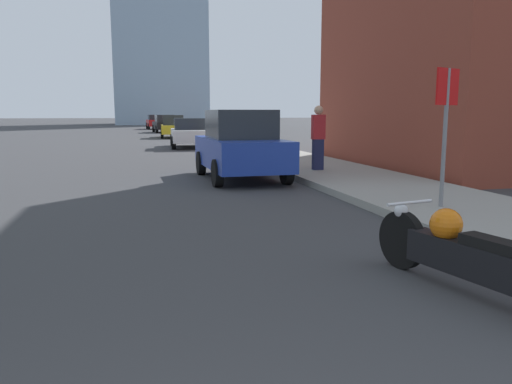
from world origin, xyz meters
TOP-DOWN VIEW (x-y plane):
  - sidewalk at (5.29, 40.00)m, footprint 2.95×240.00m
  - motorcycle at (2.82, 3.51)m, footprint 0.78×2.38m
  - parked_car_blue at (2.53, 12.31)m, footprint 1.99×4.09m
  - parked_car_white at (2.68, 25.19)m, footprint 2.12×4.33m
  - parked_car_yellow at (2.71, 36.16)m, footprint 1.97×4.34m
  - parked_car_black at (2.77, 46.51)m, footprint 2.14×4.31m
  - parked_car_red at (2.48, 56.82)m, footprint 2.11×4.34m
  - stop_sign at (4.85, 6.84)m, footprint 0.57×0.26m
  - pedestrian at (4.84, 12.67)m, footprint 0.36×0.25m

SIDE VIEW (x-z plane):
  - sidewalk at x=5.29m, z-range 0.00..0.15m
  - motorcycle at x=2.82m, z-range 0.00..0.79m
  - parked_car_white at x=2.68m, z-range 0.01..1.50m
  - parked_car_yellow at x=2.71m, z-range -0.01..1.60m
  - parked_car_black at x=2.77m, z-range 0.01..1.62m
  - parked_car_red at x=2.48m, z-range 0.02..1.61m
  - parked_car_blue at x=2.53m, z-range -0.02..1.80m
  - pedestrian at x=4.84m, z-range 0.19..1.98m
  - stop_sign at x=4.85m, z-range 0.57..2.88m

